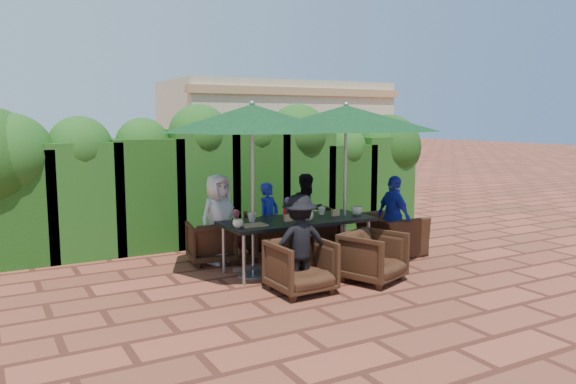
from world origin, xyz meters
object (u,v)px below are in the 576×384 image
chair_far_left (211,240)px  umbrella_left (252,119)px  chair_far_mid (273,232)px  chair_end_right (390,228)px  chair_near_left (301,264)px  chair_far_right (313,227)px  umbrella_right (346,118)px  dining_table (298,224)px  chair_near_right (373,254)px

chair_far_left → umbrella_left: bearing=113.8°
chair_far_mid → chair_end_right: 1.95m
chair_near_left → umbrella_left: bearing=99.6°
chair_far_left → chair_far_right: size_ratio=0.89×
umbrella_right → chair_far_left: 2.77m
dining_table → chair_far_mid: size_ratio=2.81×
chair_near_right → umbrella_right: bearing=56.8°
chair_far_left → chair_near_right: (1.55, -2.04, 0.03)m
chair_near_right → chair_near_left: bearing=155.6°
chair_end_right → chair_near_left: bearing=115.7°
chair_near_left → chair_far_right: bearing=52.8°
chair_far_mid → umbrella_right: bearing=140.2°
chair_near_left → dining_table: bearing=60.4°
dining_table → umbrella_right: umbrella_right is taller
umbrella_right → chair_end_right: bearing=9.7°
umbrella_left → chair_far_left: 2.12m
umbrella_left → chair_near_left: 2.10m
dining_table → chair_far_right: chair_far_right is taller
chair_far_right → chair_near_right: chair_far_right is taller
dining_table → umbrella_left: umbrella_left is taller
chair_far_left → chair_end_right: chair_end_right is taller
chair_end_right → chair_near_right: bearing=133.5°
chair_far_right → chair_far_mid: bearing=12.4°
umbrella_left → chair_far_left: (-0.25, 0.99, -1.86)m
chair_far_right → chair_far_left: bearing=6.4°
chair_far_right → chair_near_right: (-0.25, -1.96, -0.01)m
chair_far_right → chair_near_left: 2.34m
chair_far_left → chair_far_mid: size_ratio=0.88×
chair_near_left → umbrella_right: bearing=33.3°
umbrella_left → chair_end_right: umbrella_left is taller
chair_far_left → chair_near_left: chair_near_left is taller
chair_near_left → chair_far_mid: bearing=71.5°
dining_table → umbrella_right: bearing=-5.0°
umbrella_right → chair_near_left: umbrella_right is taller
chair_far_right → chair_end_right: size_ratio=0.80×
umbrella_right → chair_far_right: (0.05, 0.99, -1.82)m
chair_far_mid → chair_near_left: bearing=84.9°
dining_table → chair_near_right: size_ratio=2.97×
chair_far_left → chair_end_right: size_ratio=0.72×
chair_near_right → chair_end_right: size_ratio=0.77×
umbrella_left → chair_end_right: 3.11m
chair_far_mid → chair_far_right: 0.80m
chair_far_left → chair_far_right: 1.81m
umbrella_right → chair_near_right: bearing=-101.6°
umbrella_right → chair_end_right: 2.07m
umbrella_left → chair_near_right: 2.48m
umbrella_left → chair_far_right: bearing=30.4°
chair_near_right → umbrella_left: bearing=119.8°
dining_table → chair_end_right: 1.85m
umbrella_left → umbrella_right: bearing=-2.9°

